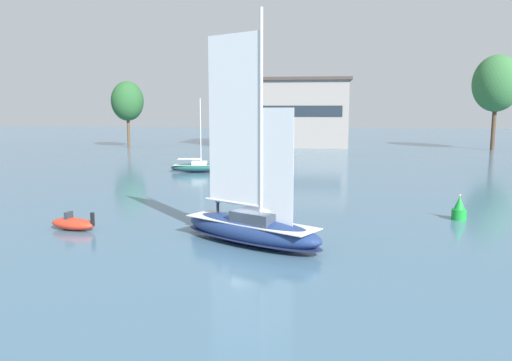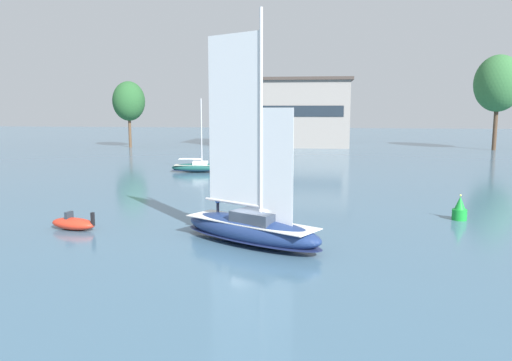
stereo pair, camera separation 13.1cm
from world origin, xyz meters
name	(u,v)px [view 2 (the right image)]	position (x,y,z in m)	size (l,w,h in m)	color
ground_plane	(251,243)	(0.00, 0.00, 0.00)	(400.00, 400.00, 0.00)	#42667F
waterfront_building	(287,112)	(-3.04, 88.32, 7.99)	(30.00, 17.33, 15.89)	gray
tree_shore_left	(129,101)	(-38.81, 78.77, 10.57)	(7.33, 7.33, 15.09)	brown
tree_shore_center	(498,84)	(42.25, 81.12, 14.17)	(9.83, 9.83, 20.24)	#4C3828
sailboat_main	(251,226)	(0.02, -0.01, 1.18)	(11.08, 8.37, 15.21)	navy
sailboat_moored_mid_channel	(198,167)	(-12.47, 36.48, 0.70)	(7.71, 2.90, 10.36)	#194C47
motor_tender	(74,223)	(-13.65, 2.15, 0.46)	(3.96, 2.28, 1.43)	red
channel_buoy	(460,210)	(15.91, 9.11, 0.84)	(1.17, 1.17, 2.11)	green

